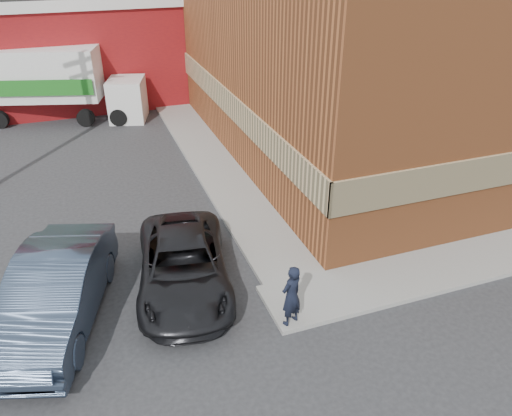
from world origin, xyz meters
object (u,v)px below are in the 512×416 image
object	(u,v)px
box_truck	(57,80)
warehouse	(31,47)
suv_a	(184,265)
man	(291,296)
sedan	(55,292)
brick_building	(385,28)

from	to	relation	value
box_truck	warehouse	bearing A→B (deg)	121.23
box_truck	suv_a	bearing A→B (deg)	-63.61
suv_a	box_truck	bearing A→B (deg)	110.15
suv_a	box_truck	size ratio (longest dim) A/B	0.66
man	box_truck	size ratio (longest dim) A/B	0.21
warehouse	sedan	xyz separation A→B (m)	(0.72, -19.50, -1.97)
suv_a	sedan	bearing A→B (deg)	-165.08
brick_building	box_truck	distance (m)	15.24
warehouse	brick_building	bearing A→B (deg)	-37.20
brick_building	man	size ratio (longest dim) A/B	11.60
sedan	box_truck	size ratio (longest dim) A/B	0.69
suv_a	brick_building	bearing A→B (deg)	47.64
suv_a	box_truck	xyz separation A→B (m)	(-2.68, 15.04, 1.35)
brick_building	suv_a	size ratio (longest dim) A/B	3.74
brick_building	suv_a	distance (m)	14.08
warehouse	suv_a	distance (m)	19.73
brick_building	warehouse	size ratio (longest dim) A/B	1.12
sedan	suv_a	xyz separation A→B (m)	(3.08, 0.26, -0.17)
sedan	man	bearing A→B (deg)	-4.58
warehouse	box_truck	distance (m)	4.41
man	sedan	size ratio (longest dim) A/B	0.31
suv_a	warehouse	bearing A→B (deg)	111.22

